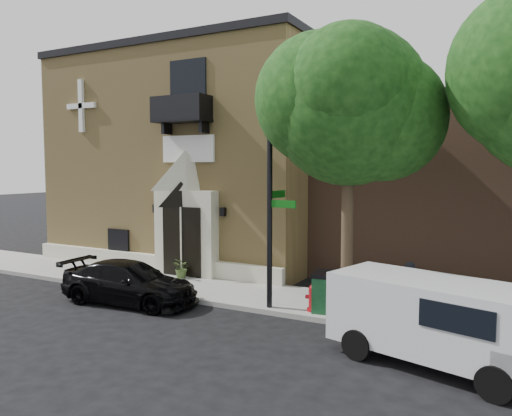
{
  "coord_description": "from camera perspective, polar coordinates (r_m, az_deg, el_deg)",
  "views": [
    {
      "loc": [
        10.11,
        -12.45,
        4.23
      ],
      "look_at": [
        2.39,
        2.0,
        2.87
      ],
      "focal_mm": 35.0,
      "sensor_mm": 36.0,
      "label": 1
    }
  ],
  "objects": [
    {
      "name": "street_sign",
      "position": [
        14.3,
        1.68,
        0.22
      ],
      "size": [
        0.93,
        0.95,
        5.87
      ],
      "rotation": [
        0.0,
        0.0,
        -0.09
      ],
      "color": "black",
      "rests_on": "sidewalk"
    },
    {
      "name": "planter",
      "position": [
        18.63,
        -8.46,
        -6.81
      ],
      "size": [
        0.81,
        0.76,
        0.73
      ],
      "primitive_type": "imported",
      "rotation": [
        0.0,
        0.0,
        -0.34
      ],
      "color": "#435A29",
      "rests_on": "sidewalk"
    },
    {
      "name": "dumpster",
      "position": [
        14.39,
        9.98,
        -9.49
      ],
      "size": [
        1.84,
        1.26,
        1.11
      ],
      "rotation": [
        0.0,
        0.0,
        0.18
      ],
      "color": "#103D1D",
      "rests_on": "sidewalk"
    },
    {
      "name": "church",
      "position": [
        24.24,
        -4.6,
        5.68
      ],
      "size": [
        12.2,
        11.01,
        9.3
      ],
      "color": "tan",
      "rests_on": "ground"
    },
    {
      "name": "fire_hydrant",
      "position": [
        14.42,
        6.55,
        -10.16
      ],
      "size": [
        0.44,
        0.35,
        0.78
      ],
      "color": "maroon",
      "rests_on": "sidewalk"
    },
    {
      "name": "cargo_van",
      "position": [
        11.36,
        20.93,
        -11.96
      ],
      "size": [
        4.81,
        2.93,
        1.84
      ],
      "rotation": [
        0.0,
        0.0,
        -0.27
      ],
      "color": "silver",
      "rests_on": "ground"
    },
    {
      "name": "sidewalk",
      "position": [
        17.17,
        -4.94,
        -9.29
      ],
      "size": [
        42.0,
        3.0,
        0.15
      ],
      "primitive_type": "cube",
      "color": "gray",
      "rests_on": "ground"
    },
    {
      "name": "black_sedan",
      "position": [
        16.1,
        -14.27,
        -8.27
      ],
      "size": [
        4.6,
        2.16,
        1.3
      ],
      "primitive_type": "imported",
      "rotation": [
        0.0,
        0.0,
        1.65
      ],
      "color": "black",
      "rests_on": "ground"
    },
    {
      "name": "street_tree_left",
      "position": [
        13.53,
        10.57,
        11.6
      ],
      "size": [
        4.97,
        4.38,
        7.77
      ],
      "color": "#38281C",
      "rests_on": "sidewalk"
    },
    {
      "name": "ground",
      "position": [
        16.58,
        -10.76,
        -10.13
      ],
      "size": [
        120.0,
        120.0,
        0.0
      ],
      "primitive_type": "plane",
      "color": "black",
      "rests_on": "ground"
    },
    {
      "name": "pedestrian_near",
      "position": [
        13.77,
        17.06,
        -9.18
      ],
      "size": [
        0.67,
        0.52,
        1.63
      ],
      "primitive_type": "imported",
      "rotation": [
        0.0,
        0.0,
        3.38
      ],
      "color": "black",
      "rests_on": "sidewalk"
    }
  ]
}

